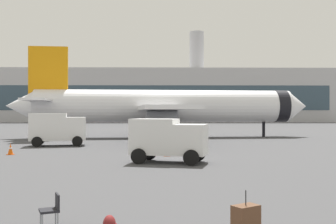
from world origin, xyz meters
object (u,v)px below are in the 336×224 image
object	(u,v)px
airplane_at_gate	(164,106)
service_truck	(57,128)
safety_cone_far	(69,137)
safety_cone_mid	(67,134)
gate_chair	(52,208)
safety_cone_outer	(10,149)
safety_cone_near	(167,151)
rolling_suitcase	(246,220)
cargo_van	(168,138)

from	to	relation	value
airplane_at_gate	service_truck	bearing A→B (deg)	-129.49
airplane_at_gate	safety_cone_far	world-z (taller)	airplane_at_gate
safety_cone_mid	safety_cone_far	world-z (taller)	safety_cone_mid
safety_cone_mid	gate_chair	bearing A→B (deg)	-77.34
safety_cone_outer	safety_cone_near	bearing A→B (deg)	-5.83
service_truck	gate_chair	bearing A→B (deg)	-75.82
safety_cone_near	safety_cone_far	bearing A→B (deg)	123.79
safety_cone_mid	rolling_suitcase	world-z (taller)	rolling_suitcase
cargo_van	safety_cone_far	world-z (taller)	cargo_van
safety_cone_outer	gate_chair	world-z (taller)	gate_chair
cargo_van	gate_chair	size ratio (longest dim) A/B	5.55
safety_cone_far	gate_chair	distance (m)	32.62
gate_chair	safety_cone_outer	bearing A→B (deg)	113.42
safety_cone_far	service_truck	bearing A→B (deg)	-86.08
safety_cone_outer	gate_chair	size ratio (longest dim) A/B	0.92
safety_cone_mid	safety_cone_far	xyz separation A→B (m)	(1.68, -6.12, -0.04)
safety_cone_near	safety_cone_outer	size ratio (longest dim) A/B	0.83
safety_cone_outer	rolling_suitcase	bearing A→B (deg)	-55.94
safety_cone_mid	safety_cone_far	bearing A→B (deg)	-74.66
safety_cone_mid	cargo_van	bearing A→B (deg)	-64.54
service_truck	safety_cone_outer	bearing A→B (deg)	-100.27
safety_cone_far	safety_cone_near	bearing A→B (deg)	-56.21
cargo_van	airplane_at_gate	bearing A→B (deg)	90.28
cargo_van	safety_cone_mid	bearing A→B (deg)	115.46
safety_cone_near	safety_cone_far	size ratio (longest dim) A/B	0.98
service_truck	cargo_van	xyz separation A→B (m)	(9.65, -12.10, -0.16)
service_truck	safety_cone_mid	world-z (taller)	service_truck
safety_cone_mid	safety_cone_near	bearing A→B (deg)	-60.96
rolling_suitcase	service_truck	bearing A→B (deg)	113.36
airplane_at_gate	rolling_suitcase	xyz separation A→B (m)	(1.78, -37.77, -3.27)
safety_cone_mid	rolling_suitcase	bearing A→B (deg)	-70.90
airplane_at_gate	safety_cone_near	bearing A→B (deg)	-89.67
safety_cone_far	safety_cone_outer	distance (m)	14.00
safety_cone_near	safety_cone_mid	xyz separation A→B (m)	(-11.78, 21.21, 0.05)
safety_cone_near	rolling_suitcase	size ratio (longest dim) A/B	0.59
rolling_suitcase	cargo_van	bearing A→B (deg)	96.74
airplane_at_gate	safety_cone_mid	distance (m)	12.16
service_truck	rolling_suitcase	distance (m)	28.56
safety_cone_outer	cargo_van	bearing A→B (deg)	-22.89
service_truck	safety_cone_near	bearing A→B (deg)	-41.64
gate_chair	airplane_at_gate	bearing A→B (deg)	85.17
cargo_van	safety_cone_far	distance (m)	21.20
safety_cone_mid	safety_cone_outer	bearing A→B (deg)	-87.79
safety_cone_far	gate_chair	bearing A→B (deg)	-77.86
service_truck	safety_cone_outer	xyz separation A→B (m)	(-1.35, -7.46, -1.22)
safety_cone_mid	gate_chair	world-z (taller)	gate_chair
safety_cone_far	safety_cone_outer	world-z (taller)	safety_cone_outer
cargo_van	safety_cone_near	distance (m)	3.70
cargo_van	rolling_suitcase	size ratio (longest dim) A/B	4.34
service_truck	rolling_suitcase	bearing A→B (deg)	-66.64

